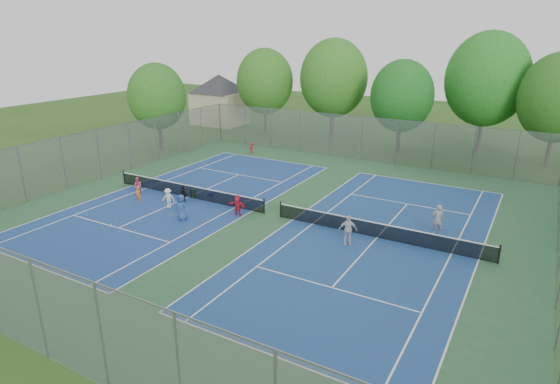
# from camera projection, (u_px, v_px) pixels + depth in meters

# --- Properties ---
(ground) EXTENTS (120.00, 120.00, 0.00)m
(ground) POSITION_uv_depth(u_px,v_px,m) (272.00, 215.00, 30.13)
(ground) COLOR #295019
(ground) RESTS_ON ground
(court_pad) EXTENTS (32.00, 32.00, 0.01)m
(court_pad) POSITION_uv_depth(u_px,v_px,m) (272.00, 215.00, 30.13)
(court_pad) COLOR #2A5A36
(court_pad) RESTS_ON ground
(court_left) EXTENTS (10.97, 23.77, 0.01)m
(court_left) POSITION_uv_depth(u_px,v_px,m) (188.00, 197.00, 33.41)
(court_left) COLOR navy
(court_left) RESTS_ON court_pad
(court_right) EXTENTS (10.97, 23.77, 0.01)m
(court_right) POSITION_uv_depth(u_px,v_px,m) (377.00, 238.00, 26.84)
(court_right) COLOR navy
(court_right) RESTS_ON court_pad
(net_left) EXTENTS (12.87, 0.10, 0.91)m
(net_left) POSITION_uv_depth(u_px,v_px,m) (188.00, 191.00, 33.27)
(net_left) COLOR black
(net_left) RESTS_ON ground
(net_right) EXTENTS (12.87, 0.10, 0.91)m
(net_right) POSITION_uv_depth(u_px,v_px,m) (378.00, 231.00, 26.70)
(net_right) COLOR black
(net_right) RESTS_ON ground
(fence_north) EXTENTS (32.00, 0.10, 4.00)m
(fence_north) POSITION_uv_depth(u_px,v_px,m) (362.00, 138.00, 42.62)
(fence_north) COLOR gray
(fence_north) RESTS_ON ground
(fence_south) EXTENTS (32.00, 0.10, 4.00)m
(fence_south) POSITION_uv_depth(u_px,v_px,m) (39.00, 310.00, 16.35)
(fence_south) COLOR gray
(fence_south) RESTS_ON ground
(fence_west) EXTENTS (0.10, 32.00, 4.00)m
(fence_west) POSITION_uv_depth(u_px,v_px,m) (99.00, 155.00, 37.00)
(fence_west) COLOR gray
(fence_west) RESTS_ON ground
(house) EXTENTS (11.03, 11.03, 7.30)m
(house) POSITION_uv_depth(u_px,v_px,m) (219.00, 91.00, 58.80)
(house) COLOR #B7A88C
(house) RESTS_ON ground
(tree_nw) EXTENTS (6.40, 6.40, 9.58)m
(tree_nw) POSITION_uv_depth(u_px,v_px,m) (265.00, 82.00, 52.86)
(tree_nw) COLOR #443326
(tree_nw) RESTS_ON ground
(tree_nl) EXTENTS (7.20, 7.20, 10.69)m
(tree_nl) POSITION_uv_depth(u_px,v_px,m) (334.00, 78.00, 49.71)
(tree_nl) COLOR #443326
(tree_nl) RESTS_ON ground
(tree_nc) EXTENTS (6.00, 6.00, 8.85)m
(tree_nc) POSITION_uv_depth(u_px,v_px,m) (402.00, 96.00, 44.68)
(tree_nc) COLOR #443326
(tree_nc) RESTS_ON ground
(tree_nr) EXTENTS (7.60, 7.60, 11.42)m
(tree_nr) POSITION_uv_depth(u_px,v_px,m) (487.00, 79.00, 43.32)
(tree_nr) COLOR #443326
(tree_nr) RESTS_ON ground
(tree_ne) EXTENTS (6.60, 6.60, 9.77)m
(tree_ne) POSITION_uv_depth(u_px,v_px,m) (559.00, 98.00, 39.21)
(tree_ne) COLOR #443326
(tree_ne) RESTS_ON ground
(tree_side_w) EXTENTS (5.60, 5.60, 8.47)m
(tree_side_w) POSITION_uv_depth(u_px,v_px,m) (157.00, 96.00, 45.57)
(tree_side_w) COLOR #443326
(tree_side_w) RESTS_ON ground
(ball_crate) EXTENTS (0.43, 0.43, 0.29)m
(ball_crate) POSITION_uv_depth(u_px,v_px,m) (211.00, 194.00, 33.61)
(ball_crate) COLOR #173AAF
(ball_crate) RESTS_ON ground
(ball_hopper) EXTENTS (0.38, 0.38, 0.58)m
(ball_hopper) POSITION_uv_depth(u_px,v_px,m) (193.00, 194.00, 33.32)
(ball_hopper) COLOR #268D3C
(ball_hopper) RESTS_ON ground
(student_a) EXTENTS (0.42, 0.28, 1.11)m
(student_a) POSITION_uv_depth(u_px,v_px,m) (138.00, 194.00, 32.34)
(student_a) COLOR orange
(student_a) RESTS_ON ground
(student_b) EXTENTS (0.68, 0.56, 1.28)m
(student_b) POSITION_uv_depth(u_px,v_px,m) (138.00, 186.00, 33.85)
(student_b) COLOR #D35273
(student_b) RESTS_ON ground
(student_c) EXTENTS (1.00, 0.80, 1.36)m
(student_c) POSITION_uv_depth(u_px,v_px,m) (168.00, 198.00, 31.26)
(student_c) COLOR silver
(student_c) RESTS_ON ground
(student_d) EXTENTS (0.76, 0.50, 1.20)m
(student_d) POSITION_uv_depth(u_px,v_px,m) (183.00, 194.00, 32.29)
(student_d) COLOR black
(student_d) RESTS_ON ground
(student_e) EXTENTS (0.86, 0.59, 1.69)m
(student_e) POSITION_uv_depth(u_px,v_px,m) (181.00, 207.00, 29.13)
(student_e) COLOR navy
(student_e) RESTS_ON ground
(student_f) EXTENTS (1.31, 0.46, 1.39)m
(student_f) POSITION_uv_depth(u_px,v_px,m) (238.00, 205.00, 29.87)
(student_f) COLOR #B5192C
(student_f) RESTS_ON ground
(child_far_baseline) EXTENTS (0.78, 0.57, 1.09)m
(child_far_baseline) POSITION_uv_depth(u_px,v_px,m) (252.00, 148.00, 45.25)
(child_far_baseline) COLOR #AD1825
(child_far_baseline) RESTS_ON ground
(instructor) EXTENTS (0.78, 0.65, 1.82)m
(instructor) POSITION_uv_depth(u_px,v_px,m) (438.00, 219.00, 27.10)
(instructor) COLOR gray
(instructor) RESTS_ON ground
(teen_court_b) EXTENTS (1.09, 0.82, 1.72)m
(teen_court_b) POSITION_uv_depth(u_px,v_px,m) (348.00, 230.00, 25.78)
(teen_court_b) COLOR silver
(teen_court_b) RESTS_ON ground
(tennis_ball_0) EXTENTS (0.07, 0.07, 0.07)m
(tennis_ball_0) POSITION_uv_depth(u_px,v_px,m) (136.00, 231.00, 27.71)
(tennis_ball_0) COLOR #BCCC2F
(tennis_ball_0) RESTS_ON ground
(tennis_ball_1) EXTENTS (0.07, 0.07, 0.07)m
(tennis_ball_1) POSITION_uv_depth(u_px,v_px,m) (87.00, 215.00, 30.06)
(tennis_ball_1) COLOR gold
(tennis_ball_1) RESTS_ON ground
(tennis_ball_2) EXTENTS (0.07, 0.07, 0.07)m
(tennis_ball_2) POSITION_uv_depth(u_px,v_px,m) (103.00, 228.00, 28.14)
(tennis_ball_2) COLOR gold
(tennis_ball_2) RESTS_ON ground
(tennis_ball_3) EXTENTS (0.07, 0.07, 0.07)m
(tennis_ball_3) POSITION_uv_depth(u_px,v_px,m) (164.00, 204.00, 32.01)
(tennis_ball_3) COLOR #C5E936
(tennis_ball_3) RESTS_ON ground
(tennis_ball_4) EXTENTS (0.07, 0.07, 0.07)m
(tennis_ball_4) POSITION_uv_depth(u_px,v_px,m) (117.00, 217.00, 29.80)
(tennis_ball_4) COLOR #AFC92E
(tennis_ball_4) RESTS_ON ground
(tennis_ball_5) EXTENTS (0.07, 0.07, 0.07)m
(tennis_ball_5) POSITION_uv_depth(u_px,v_px,m) (111.00, 225.00, 28.58)
(tennis_ball_5) COLOR #C5DF33
(tennis_ball_5) RESTS_ON ground
(tennis_ball_6) EXTENTS (0.07, 0.07, 0.07)m
(tennis_ball_6) POSITION_uv_depth(u_px,v_px,m) (187.00, 228.00, 28.17)
(tennis_ball_6) COLOR gold
(tennis_ball_6) RESTS_ON ground
(tennis_ball_7) EXTENTS (0.07, 0.07, 0.07)m
(tennis_ball_7) POSITION_uv_depth(u_px,v_px,m) (171.00, 216.00, 29.92)
(tennis_ball_7) COLOR #D2DE33
(tennis_ball_7) RESTS_ON ground
(tennis_ball_8) EXTENTS (0.07, 0.07, 0.07)m
(tennis_ball_8) POSITION_uv_depth(u_px,v_px,m) (104.00, 224.00, 28.76)
(tennis_ball_8) COLOR #EBF037
(tennis_ball_8) RESTS_ON ground
(tennis_ball_9) EXTENTS (0.07, 0.07, 0.07)m
(tennis_ball_9) POSITION_uv_depth(u_px,v_px,m) (140.00, 222.00, 29.07)
(tennis_ball_9) COLOR #CAD231
(tennis_ball_9) RESTS_ON ground
(tennis_ball_10) EXTENTS (0.07, 0.07, 0.07)m
(tennis_ball_10) POSITION_uv_depth(u_px,v_px,m) (115.00, 199.00, 32.90)
(tennis_ball_10) COLOR #BFDC33
(tennis_ball_10) RESTS_ON ground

